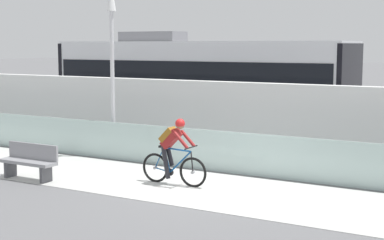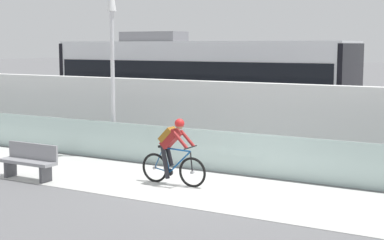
{
  "view_description": "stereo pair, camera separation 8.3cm",
  "coord_description": "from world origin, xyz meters",
  "px_view_note": "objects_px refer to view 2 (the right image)",
  "views": [
    {
      "loc": [
        6.34,
        -11.76,
        3.33
      ],
      "look_at": [
        -1.68,
        2.35,
        1.25
      ],
      "focal_mm": 55.09,
      "sensor_mm": 36.0,
      "label": 1
    },
    {
      "loc": [
        6.41,
        -11.71,
        3.33
      ],
      "look_at": [
        -1.68,
        2.35,
        1.25
      ],
      "focal_mm": 55.09,
      "sensor_mm": 36.0,
      "label": 2
    }
  ],
  "objects_px": {
    "lamp_post_antenna": "(112,46)",
    "bench": "(29,160)",
    "tram": "(199,85)",
    "cyclist_on_bike": "(173,152)"
  },
  "relations": [
    {
      "from": "cyclist_on_bike",
      "to": "bench",
      "type": "bearing_deg",
      "value": -159.33
    },
    {
      "from": "cyclist_on_bike",
      "to": "lamp_post_antenna",
      "type": "height_order",
      "value": "lamp_post_antenna"
    },
    {
      "from": "tram",
      "to": "cyclist_on_bike",
      "type": "distance_m",
      "value": 7.6
    },
    {
      "from": "cyclist_on_bike",
      "to": "lamp_post_antenna",
      "type": "distance_m",
      "value": 4.74
    },
    {
      "from": "lamp_post_antenna",
      "to": "bench",
      "type": "xyz_separation_m",
      "value": [
        0.01,
        -3.44,
        -2.81
      ]
    },
    {
      "from": "tram",
      "to": "lamp_post_antenna",
      "type": "height_order",
      "value": "lamp_post_antenna"
    },
    {
      "from": "tram",
      "to": "cyclist_on_bike",
      "type": "bearing_deg",
      "value": -65.58
    },
    {
      "from": "lamp_post_antenna",
      "to": "bench",
      "type": "height_order",
      "value": "lamp_post_antenna"
    },
    {
      "from": "tram",
      "to": "bench",
      "type": "distance_m",
      "value": 8.26
    },
    {
      "from": "tram",
      "to": "bench",
      "type": "height_order",
      "value": "tram"
    }
  ]
}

